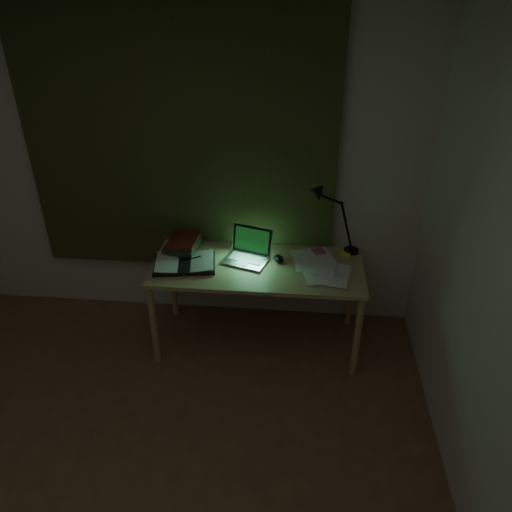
{
  "coord_description": "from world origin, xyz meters",
  "views": [
    {
      "loc": [
        0.85,
        -1.35,
        2.49
      ],
      "look_at": [
        0.58,
        1.48,
        0.82
      ],
      "focal_mm": 35.0,
      "sensor_mm": 36.0,
      "label": 1
    }
  ],
  "objects_px": {
    "book_stack": "(182,245)",
    "loose_papers": "(317,266)",
    "desk": "(258,305)",
    "desk_lamp": "(355,216)",
    "laptop": "(245,248)",
    "open_textbook": "(185,263)"
  },
  "relations": [
    {
      "from": "book_stack",
      "to": "desk_lamp",
      "type": "height_order",
      "value": "desk_lamp"
    },
    {
      "from": "book_stack",
      "to": "desk_lamp",
      "type": "relative_size",
      "value": 0.45
    },
    {
      "from": "desk",
      "to": "laptop",
      "type": "distance_m",
      "value": 0.46
    },
    {
      "from": "laptop",
      "to": "open_textbook",
      "type": "relative_size",
      "value": 0.81
    },
    {
      "from": "desk",
      "to": "book_stack",
      "type": "height_order",
      "value": "book_stack"
    },
    {
      "from": "desk_lamp",
      "to": "loose_papers",
      "type": "bearing_deg",
      "value": -147.28
    },
    {
      "from": "open_textbook",
      "to": "desk_lamp",
      "type": "bearing_deg",
      "value": 4.63
    },
    {
      "from": "laptop",
      "to": "book_stack",
      "type": "relative_size",
      "value": 1.29
    },
    {
      "from": "book_stack",
      "to": "loose_papers",
      "type": "distance_m",
      "value": 0.99
    },
    {
      "from": "open_textbook",
      "to": "desk",
      "type": "bearing_deg",
      "value": -5.24
    },
    {
      "from": "loose_papers",
      "to": "laptop",
      "type": "bearing_deg",
      "value": 176.89
    },
    {
      "from": "open_textbook",
      "to": "book_stack",
      "type": "relative_size",
      "value": 1.6
    },
    {
      "from": "book_stack",
      "to": "desk",
      "type": "bearing_deg",
      "value": -15.23
    },
    {
      "from": "laptop",
      "to": "desk_lamp",
      "type": "bearing_deg",
      "value": 32.77
    },
    {
      "from": "laptop",
      "to": "book_stack",
      "type": "xyz_separation_m",
      "value": [
        -0.47,
        0.11,
        -0.06
      ]
    },
    {
      "from": "desk",
      "to": "laptop",
      "type": "relative_size",
      "value": 4.37
    },
    {
      "from": "laptop",
      "to": "loose_papers",
      "type": "height_order",
      "value": "laptop"
    },
    {
      "from": "open_textbook",
      "to": "book_stack",
      "type": "xyz_separation_m",
      "value": [
        -0.06,
        0.19,
        0.03
      ]
    },
    {
      "from": "laptop",
      "to": "loose_papers",
      "type": "xyz_separation_m",
      "value": [
        0.5,
        -0.03,
        -0.1
      ]
    },
    {
      "from": "desk",
      "to": "loose_papers",
      "type": "relative_size",
      "value": 4.02
    },
    {
      "from": "open_textbook",
      "to": "desk_lamp",
      "type": "height_order",
      "value": "desk_lamp"
    },
    {
      "from": "desk",
      "to": "book_stack",
      "type": "relative_size",
      "value": 5.62
    }
  ]
}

